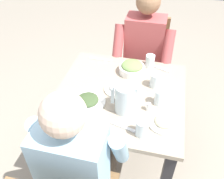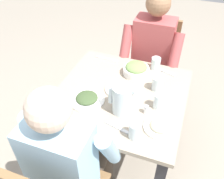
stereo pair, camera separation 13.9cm
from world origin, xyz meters
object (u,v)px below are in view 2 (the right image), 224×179
(plate_beans, at_px, (160,126))
(water_glass_near_right, at_px, (158,101))
(chair_near, at_px, (153,62))
(water_glass_far_left, at_px, (156,63))
(diner_near, at_px, (149,60))
(water_glass_by_pitcher, at_px, (158,83))
(salt_shaker, at_px, (146,109))
(plate_yoghurt, at_px, (118,89))
(water_glass_far_right, at_px, (135,130))
(diner_far, at_px, (71,156))
(water_pitcher, at_px, (122,99))
(plate_dolmas, at_px, (87,99))
(salad_bowl, at_px, (136,69))
(dining_table, at_px, (120,106))

(plate_beans, xyz_separation_m, water_glass_near_right, (0.05, -0.17, 0.04))
(chair_near, distance_m, water_glass_far_left, 0.45)
(diner_near, xyz_separation_m, water_glass_near_right, (-0.18, 0.58, 0.09))
(chair_near, distance_m, water_glass_near_right, 0.84)
(water_glass_by_pitcher, relative_size, salt_shaker, 1.84)
(plate_yoghurt, bearing_deg, water_glass_near_right, 167.23)
(plate_yoghurt, distance_m, water_glass_far_right, 0.40)
(diner_far, distance_m, plate_yoghurt, 0.56)
(diner_far, height_order, water_pitcher, diner_far)
(diner_far, bearing_deg, plate_dolmas, -77.87)
(water_glass_near_right, bearing_deg, plate_yoghurt, -12.77)
(diner_near, height_order, water_pitcher, diner_near)
(diner_near, relative_size, water_glass_by_pitcher, 12.03)
(plate_dolmas, xyz_separation_m, water_glass_far_left, (-0.34, -0.50, 0.03))
(water_pitcher, xyz_separation_m, salad_bowl, (0.02, -0.40, -0.05))
(plate_beans, height_order, salt_shaker, salt_shaker)
(chair_near, relative_size, salad_bowl, 4.72)
(water_pitcher, bearing_deg, salad_bowl, -86.70)
(dining_table, distance_m, salt_shaker, 0.28)
(dining_table, distance_m, water_glass_far_right, 0.41)
(salad_bowl, relative_size, plate_yoghurt, 1.10)
(diner_far, bearing_deg, water_pitcher, -112.77)
(water_glass_far_right, height_order, water_glass_far_left, water_glass_far_right)
(water_glass_by_pitcher, bearing_deg, salad_bowl, -33.02)
(diner_near, bearing_deg, water_glass_far_left, 115.30)
(plate_dolmas, distance_m, water_glass_by_pitcher, 0.48)
(diner_near, relative_size, salad_bowl, 6.27)
(salad_bowl, relative_size, water_glass_by_pitcher, 1.92)
(plate_dolmas, bearing_deg, salt_shaker, -176.53)
(plate_beans, bearing_deg, water_glass_far_left, -75.08)
(diner_far, bearing_deg, dining_table, -100.41)
(salad_bowl, bearing_deg, water_glass_far_left, -135.13)
(dining_table, height_order, water_glass_far_right, water_glass_far_right)
(dining_table, distance_m, plate_beans, 0.40)
(water_glass_near_right, bearing_deg, diner_near, -72.22)
(chair_near, bearing_deg, plate_yoghurt, 82.00)
(water_glass_far_left, distance_m, salt_shaker, 0.48)
(dining_table, distance_m, diner_far, 0.55)
(diner_near, xyz_separation_m, water_glass_far_right, (-0.11, 0.85, 0.09))
(salad_bowl, height_order, salt_shaker, salad_bowl)
(diner_far, bearing_deg, salt_shaker, -126.18)
(plate_dolmas, distance_m, plate_beans, 0.50)
(diner_near, relative_size, water_glass_near_right, 11.59)
(salad_bowl, bearing_deg, water_pitcher, 93.30)
(diner_near, bearing_deg, water_pitcher, 88.64)
(salt_shaker, bearing_deg, dining_table, -30.06)
(chair_near, bearing_deg, water_pitcher, 88.95)
(water_pitcher, relative_size, water_glass_by_pitcher, 1.92)
(water_glass_by_pitcher, height_order, salt_shaker, water_glass_by_pitcher)
(diner_far, distance_m, water_pitcher, 0.43)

